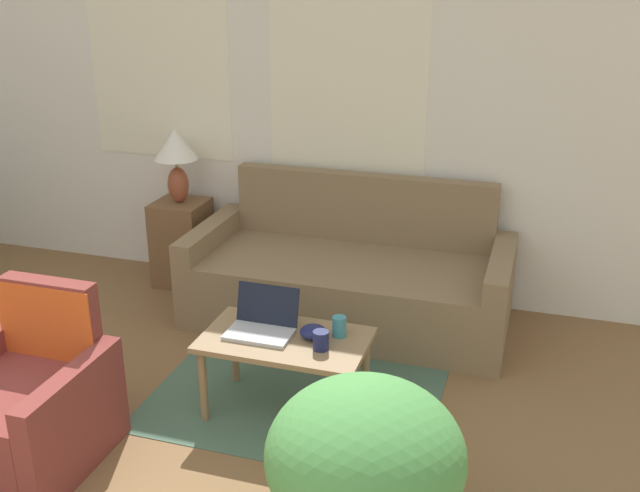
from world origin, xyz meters
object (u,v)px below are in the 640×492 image
at_px(cup_navy, 321,340).
at_px(coffee_table, 285,347).
at_px(table_lamp, 176,153).
at_px(cup_yellow, 339,326).
at_px(snack_bowl, 313,332).
at_px(potted_plant, 365,462).
at_px(armchair, 27,408).
at_px(laptop, 262,323).
at_px(couch, 350,279).

bearing_deg(cup_navy, coffee_table, 163.86).
xyz_separation_m(table_lamp, cup_yellow, (1.58, -1.29, -0.49)).
height_order(snack_bowl, potted_plant, potted_plant).
xyz_separation_m(snack_bowl, potted_plant, (0.52, -0.98, 0.01)).
xyz_separation_m(armchair, laptop, (0.93, 0.75, 0.24)).
bearing_deg(cup_yellow, coffee_table, -158.90).
relative_size(couch, snack_bowl, 14.81).
relative_size(armchair, potted_plant, 1.02).
relative_size(table_lamp, potted_plant, 0.66).
bearing_deg(cup_navy, armchair, -152.54).
bearing_deg(table_lamp, couch, -7.85).
distance_m(coffee_table, potted_plant, 1.15).
bearing_deg(coffee_table, cup_navy, -16.14).
xyz_separation_m(couch, coffee_table, (-0.02, -1.21, 0.11)).
bearing_deg(armchair, table_lamp, 96.88).
relative_size(armchair, coffee_table, 0.95).
relative_size(laptop, snack_bowl, 2.42).
relative_size(table_lamp, snack_bowl, 3.78).
bearing_deg(laptop, cup_yellow, 10.67).
relative_size(couch, cup_navy, 21.06).
bearing_deg(laptop, cup_navy, -14.20).
xyz_separation_m(coffee_table, potted_plant, (0.66, -0.94, 0.11)).
height_order(couch, cup_yellow, couch).
bearing_deg(potted_plant, laptop, 129.77).
bearing_deg(cup_navy, table_lamp, 136.49).
bearing_deg(cup_yellow, potted_plant, -68.84).
bearing_deg(laptop, couch, 82.29).
bearing_deg(couch, cup_yellow, -77.82).
xyz_separation_m(table_lamp, laptop, (1.18, -1.37, -0.50)).
relative_size(cup_navy, cup_yellow, 0.91).
bearing_deg(laptop, table_lamp, 130.88).
bearing_deg(potted_plant, cup_yellow, 111.16).
xyz_separation_m(armchair, coffee_table, (1.06, 0.73, 0.13)).
height_order(couch, coffee_table, couch).
distance_m(armchair, laptop, 1.22).
xyz_separation_m(armchair, cup_navy, (1.28, 0.66, 0.23)).
distance_m(couch, armchair, 2.22).
distance_m(armchair, cup_navy, 1.46).
bearing_deg(armchair, couch, 60.65).
relative_size(cup_yellow, snack_bowl, 0.77).
bearing_deg(coffee_table, laptop, 168.94).
relative_size(table_lamp, cup_yellow, 4.87).
height_order(coffee_table, laptop, laptop).
height_order(cup_navy, snack_bowl, cup_navy).
height_order(coffee_table, snack_bowl, snack_bowl).
bearing_deg(table_lamp, potted_plant, -49.57).
xyz_separation_m(armchair, table_lamp, (-0.26, 2.12, 0.73)).
bearing_deg(cup_navy, cup_yellow, 73.31).
xyz_separation_m(cup_yellow, potted_plant, (0.40, -1.04, -0.01)).
distance_m(table_lamp, cup_navy, 2.17).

